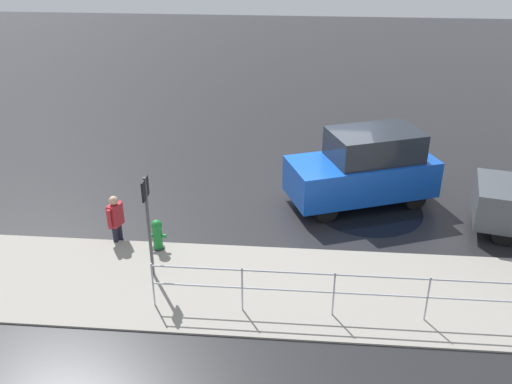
% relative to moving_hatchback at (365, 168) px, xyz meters
% --- Properties ---
extents(ground_plane, '(60.00, 60.00, 0.00)m').
position_rel_moving_hatchback_xyz_m(ground_plane, '(1.02, 0.02, -1.03)').
color(ground_plane, black).
extents(kerb_strip, '(24.00, 3.20, 0.04)m').
position_rel_moving_hatchback_xyz_m(kerb_strip, '(1.02, 4.22, -1.01)').
color(kerb_strip, gray).
rests_on(kerb_strip, ground).
extents(moving_hatchback, '(4.25, 2.99, 2.06)m').
position_rel_moving_hatchback_xyz_m(moving_hatchback, '(0.00, 0.00, 0.00)').
color(moving_hatchback, blue).
rests_on(moving_hatchback, ground).
extents(fire_hydrant, '(0.42, 0.31, 0.80)m').
position_rel_moving_hatchback_xyz_m(fire_hydrant, '(5.02, 2.89, -0.63)').
color(fire_hydrant, '#197A2D').
rests_on(fire_hydrant, ground).
extents(pedestrian, '(0.33, 0.55, 1.22)m').
position_rel_moving_hatchback_xyz_m(pedestrian, '(6.09, 2.58, -0.34)').
color(pedestrian, '#B2262D').
rests_on(pedestrian, ground).
extents(metal_railing, '(9.03, 0.04, 1.05)m').
position_rel_moving_hatchback_xyz_m(metal_railing, '(0.08, 5.02, -0.31)').
color(metal_railing, '#B7BABF').
rests_on(metal_railing, ground).
extents(sign_post, '(0.07, 0.44, 2.40)m').
position_rel_moving_hatchback_xyz_m(sign_post, '(4.88, 3.96, 0.55)').
color(sign_post, '#4C4C51').
rests_on(sign_post, ground).
extents(puddle_patch, '(2.90, 2.90, 0.01)m').
position_rel_moving_hatchback_xyz_m(puddle_patch, '(-0.14, 0.47, -1.02)').
color(puddle_patch, black).
rests_on(puddle_patch, ground).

